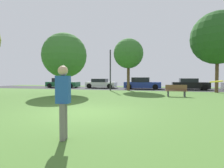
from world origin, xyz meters
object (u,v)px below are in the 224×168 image
object	(u,v)px
frisbee_disc	(216,82)
person_catcher	(63,99)
street_lamp_post	(110,70)
parked_car_black	(190,84)
park_bench	(176,91)
parked_car_green	(63,83)
oak_tree_left	(65,56)
oak_tree_right	(128,54)
parked_car_white	(101,84)
parked_car_blue	(142,84)
oak_tree_center	(218,38)

from	to	relation	value
frisbee_disc	person_catcher	bearing A→B (deg)	-169.44
person_catcher	street_lamp_post	bearing A→B (deg)	89.78
parked_car_black	park_bench	distance (m)	8.78
frisbee_disc	parked_car_green	size ratio (longest dim) A/B	0.07
oak_tree_left	parked_car_green	world-z (taller)	oak_tree_left
oak_tree_right	street_lamp_post	size ratio (longest dim) A/B	1.29
frisbee_disc	parked_car_green	world-z (taller)	frisbee_disc
park_bench	parked_car_white	bearing A→B (deg)	-44.93
parked_car_white	park_bench	size ratio (longest dim) A/B	2.52
oak_tree_left	parked_car_blue	bearing A→B (deg)	53.95
oak_tree_left	parked_car_white	bearing A→B (deg)	86.48
oak_tree_center	parked_car_black	world-z (taller)	oak_tree_center
parked_car_blue	frisbee_disc	bearing A→B (deg)	-80.40
oak_tree_center	street_lamp_post	size ratio (longest dim) A/B	1.73
person_catcher	parked_car_blue	size ratio (longest dim) A/B	0.40
parked_car_blue	park_bench	size ratio (longest dim) A/B	2.82
oak_tree_center	parked_car_green	xyz separation A→B (m)	(-18.64, 3.81, -4.63)
oak_tree_left	person_catcher	xyz separation A→B (m)	(5.75, -10.62, -2.40)
oak_tree_left	frisbee_disc	bearing A→B (deg)	-47.11
frisbee_disc	oak_tree_center	bearing A→B (deg)	73.77
frisbee_disc	park_bench	bearing A→B (deg)	89.21
oak_tree_center	parked_car_green	world-z (taller)	oak_tree_center
oak_tree_left	park_bench	xyz separation A→B (m)	(9.40, 0.13, -2.94)
oak_tree_left	parked_car_white	world-z (taller)	oak_tree_left
parked_car_white	park_bench	xyz separation A→B (m)	(8.85, -8.82, -0.13)
person_catcher	parked_car_green	distance (m)	22.11
person_catcher	park_bench	world-z (taller)	person_catcher
parked_car_green	parked_car_white	distance (m)	5.63
oak_tree_right	frisbee_disc	xyz separation A→B (m)	(4.42, -15.54, -2.69)
oak_tree_center	street_lamp_post	xyz separation A→B (m)	(-10.63, -0.05, -3.00)
oak_tree_left	oak_tree_center	xyz separation A→B (m)	(13.57, 4.84, 1.85)
parked_car_white	park_bench	distance (m)	12.50
parked_car_green	street_lamp_post	world-z (taller)	street_lamp_post
street_lamp_post	oak_tree_center	bearing A→B (deg)	0.29
parked_car_black	park_bench	world-z (taller)	parked_car_black
oak_tree_right	street_lamp_post	world-z (taller)	oak_tree_right
parked_car_blue	street_lamp_post	distance (m)	5.11
parked_car_white	street_lamp_post	xyz separation A→B (m)	(2.39, -4.17, 1.66)
parked_car_black	oak_tree_center	bearing A→B (deg)	-64.23
parked_car_white	parked_car_blue	xyz separation A→B (m)	(5.59, -0.51, 0.07)
street_lamp_post	person_catcher	bearing A→B (deg)	-79.66
parked_car_green	park_bench	world-z (taller)	parked_car_green
parked_car_green	parked_car_blue	world-z (taller)	parked_car_blue
parked_car_black	street_lamp_post	xyz separation A→B (m)	(-8.82, -3.79, 1.63)
oak_tree_right	parked_car_black	size ratio (longest dim) A/B	1.42
oak_tree_left	parked_car_green	xyz separation A→B (m)	(-5.07, 8.66, -2.78)
street_lamp_post	parked_car_blue	bearing A→B (deg)	48.74
park_bench	street_lamp_post	distance (m)	8.16
oak_tree_left	oak_tree_center	size ratio (longest dim) A/B	0.69
oak_tree_right	oak_tree_center	distance (m)	8.84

